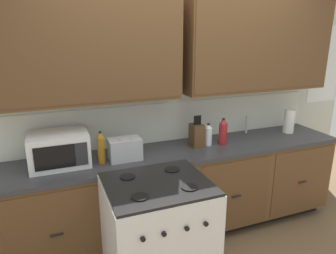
{
  "coord_description": "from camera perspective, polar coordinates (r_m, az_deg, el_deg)",
  "views": [
    {
      "loc": [
        -1.19,
        -2.28,
        1.98
      ],
      "look_at": [
        -0.18,
        0.27,
        1.16
      ],
      "focal_mm": 33.71,
      "sensor_mm": 36.0,
      "label": 1
    }
  ],
  "objects": [
    {
      "name": "ground_plane",
      "position": [
        3.24,
        5.11,
        -20.92
      ],
      "size": [
        8.15,
        8.15,
        0.0
      ],
      "primitive_type": "plane",
      "color": "brown"
    },
    {
      "name": "bottle_red",
      "position": [
        3.17,
        9.91,
        -0.83
      ],
      "size": [
        0.08,
        0.08,
        0.27
      ],
      "color": "maroon",
      "rests_on": "counter_run"
    },
    {
      "name": "bottle_clear",
      "position": [
        3.13,
        7.28,
        -1.35
      ],
      "size": [
        0.08,
        0.08,
        0.22
      ],
      "color": "silver",
      "rests_on": "counter_run"
    },
    {
      "name": "sink_faucet",
      "position": [
        3.58,
        14.0,
        0.49
      ],
      "size": [
        0.02,
        0.02,
        0.2
      ],
      "primitive_type": "cylinder",
      "color": "#B2B5BA",
      "rests_on": "counter_run"
    },
    {
      "name": "counter_run",
      "position": [
        3.22,
        2.95,
        -11.35
      ],
      "size": [
        3.29,
        0.64,
        0.91
      ],
      "color": "black",
      "rests_on": "ground_plane"
    },
    {
      "name": "knife_block",
      "position": [
        3.09,
        5.19,
        -1.4
      ],
      "size": [
        0.11,
        0.14,
        0.31
      ],
      "color": "#52361E",
      "rests_on": "counter_run"
    },
    {
      "name": "wall_unit",
      "position": [
        3.03,
        1.74,
        10.63
      ],
      "size": [
        4.46,
        0.4,
        2.49
      ],
      "color": "silver",
      "rests_on": "ground_plane"
    },
    {
      "name": "toaster",
      "position": [
        2.79,
        -7.81,
        -3.98
      ],
      "size": [
        0.28,
        0.18,
        0.19
      ],
      "color": "#B7B7BC",
      "rests_on": "counter_run"
    },
    {
      "name": "stove_range",
      "position": [
        2.56,
        -1.81,
        -19.43
      ],
      "size": [
        0.76,
        0.68,
        0.95
      ],
      "color": "white",
      "rests_on": "ground_plane"
    },
    {
      "name": "bottle_amber",
      "position": [
        2.73,
        -12.02,
        -3.68
      ],
      "size": [
        0.06,
        0.06,
        0.29
      ],
      "color": "#9E6619",
      "rests_on": "counter_run"
    },
    {
      "name": "paper_towel_roll",
      "position": [
        3.74,
        21.05,
        1.0
      ],
      "size": [
        0.12,
        0.12,
        0.26
      ],
      "primitive_type": "cylinder",
      "color": "white",
      "rests_on": "counter_run"
    },
    {
      "name": "microwave",
      "position": [
        2.79,
        -19.13,
        -3.81
      ],
      "size": [
        0.48,
        0.37,
        0.28
      ],
      "color": "white",
      "rests_on": "counter_run"
    }
  ]
}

